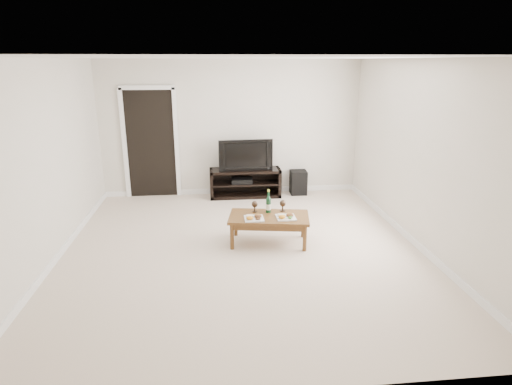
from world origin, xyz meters
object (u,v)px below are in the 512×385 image
object	(u,v)px
media_console	(245,183)
television	(245,154)
subwoofer	(298,182)
coffee_table	(269,229)

from	to	relation	value
media_console	television	world-z (taller)	television
media_console	subwoofer	distance (m)	1.07
media_console	coffee_table	size ratio (longest dim) A/B	1.20
subwoofer	television	bearing A→B (deg)	-175.66
media_console	television	bearing A→B (deg)	0.00
coffee_table	television	bearing A→B (deg)	94.01
media_console	coffee_table	world-z (taller)	media_console
media_console	subwoofer	xyz separation A→B (m)	(1.07, 0.06, -0.04)
media_console	television	size ratio (longest dim) A/B	1.33
media_console	subwoofer	size ratio (longest dim) A/B	2.90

